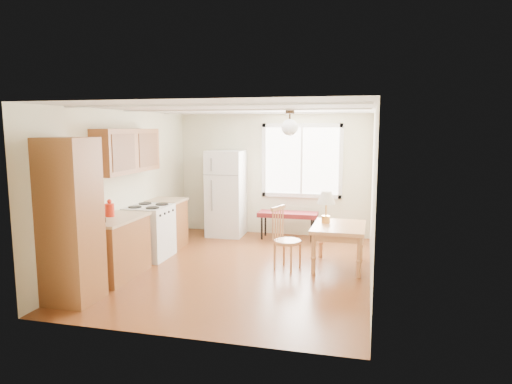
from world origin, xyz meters
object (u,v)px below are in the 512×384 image
(bench, at_px, (288,215))
(refrigerator, at_px, (226,193))
(dining_table, at_px, (339,232))
(chair, at_px, (282,233))

(bench, bearing_deg, refrigerator, 177.28)
(dining_table, height_order, chair, chair)
(refrigerator, height_order, dining_table, refrigerator)
(refrigerator, relative_size, dining_table, 1.60)
(bench, distance_m, chair, 1.92)
(refrigerator, relative_size, chair, 1.79)
(refrigerator, distance_m, dining_table, 2.95)
(refrigerator, distance_m, chair, 2.50)
(bench, height_order, chair, chair)
(dining_table, relative_size, chair, 1.12)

